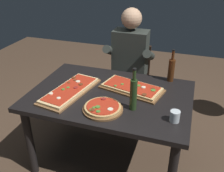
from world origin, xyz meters
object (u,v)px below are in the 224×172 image
at_px(pizza_round_far, 103,108).
at_px(oil_bottle_amber, 171,69).
at_px(dining_table, 110,103).
at_px(pizza_rectangular_left, 70,90).
at_px(tumbler_near_camera, 175,117).
at_px(seated_diner, 129,62).
at_px(wine_bottle_dark, 133,93).
at_px(diner_chair, 131,78).
at_px(pizza_rectangular_front, 132,88).

relative_size(pizza_round_far, oil_bottle_amber, 1.01).
bearing_deg(dining_table, pizza_rectangular_left, -165.15).
bearing_deg(oil_bottle_amber, tumbler_near_camera, -80.54).
relative_size(oil_bottle_amber, seated_diner, 0.24).
bearing_deg(pizza_rectangular_left, oil_bottle_amber, 32.09).
bearing_deg(wine_bottle_dark, diner_chair, 104.83).
distance_m(oil_bottle_amber, tumbler_near_camera, 0.67).
height_order(pizza_rectangular_front, diner_chair, diner_chair).
relative_size(tumbler_near_camera, seated_diner, 0.06).
bearing_deg(oil_bottle_amber, pizza_rectangular_front, -136.33).
height_order(dining_table, wine_bottle_dark, wine_bottle_dark).
relative_size(pizza_rectangular_left, wine_bottle_dark, 1.91).
bearing_deg(seated_diner, dining_table, -88.07).
bearing_deg(pizza_rectangular_left, pizza_rectangular_front, 23.25).
height_order(wine_bottle_dark, oil_bottle_amber, wine_bottle_dark).
relative_size(dining_table, seated_diner, 1.05).
height_order(dining_table, tumbler_near_camera, tumbler_near_camera).
bearing_deg(pizza_rectangular_left, tumbler_near_camera, -9.01).
height_order(pizza_round_far, seated_diner, seated_diner).
xyz_separation_m(tumbler_near_camera, diner_chair, (-0.60, 1.09, -0.29)).
xyz_separation_m(pizza_round_far, diner_chair, (-0.05, 1.12, -0.27)).
bearing_deg(dining_table, pizza_rectangular_front, 37.84).
xyz_separation_m(dining_table, tumbler_near_camera, (0.58, -0.24, 0.13)).
height_order(pizza_rectangular_front, oil_bottle_amber, oil_bottle_amber).
relative_size(dining_table, pizza_rectangular_left, 2.09).
distance_m(pizza_rectangular_front, pizza_round_far, 0.41).
distance_m(dining_table, tumbler_near_camera, 0.64).
distance_m(pizza_rectangular_front, pizza_rectangular_left, 0.55).
height_order(pizza_rectangular_front, pizza_rectangular_left, same).
xyz_separation_m(pizza_rectangular_front, pizza_round_far, (-0.14, -0.39, 0.00)).
bearing_deg(oil_bottle_amber, dining_table, -138.24).
relative_size(pizza_rectangular_front, oil_bottle_amber, 1.90).
xyz_separation_m(pizza_rectangular_front, diner_chair, (-0.19, 0.73, -0.27)).
bearing_deg(tumbler_near_camera, pizza_rectangular_front, 138.74).
xyz_separation_m(pizza_round_far, tumbler_near_camera, (0.55, 0.03, 0.02)).
relative_size(dining_table, oil_bottle_amber, 4.43).
distance_m(pizza_rectangular_front, oil_bottle_amber, 0.43).
bearing_deg(pizza_round_far, dining_table, 95.96).
bearing_deg(wine_bottle_dark, tumbler_near_camera, -10.82).
height_order(pizza_rectangular_front, seated_diner, seated_diner).
distance_m(wine_bottle_dark, tumbler_near_camera, 0.35).
bearing_deg(pizza_rectangular_front, wine_bottle_dark, -74.23).
xyz_separation_m(pizza_round_far, oil_bottle_amber, (0.44, 0.68, 0.10)).
xyz_separation_m(pizza_rectangular_left, seated_diner, (0.32, 0.83, -0.02)).
bearing_deg(wine_bottle_dark, pizza_rectangular_front, 105.77).
height_order(wine_bottle_dark, diner_chair, wine_bottle_dark).
bearing_deg(diner_chair, pizza_rectangular_front, -75.56).
xyz_separation_m(pizza_round_far, wine_bottle_dark, (0.22, 0.09, 0.12)).
distance_m(tumbler_near_camera, seated_diner, 1.14).
bearing_deg(pizza_round_far, wine_bottle_dark, 22.43).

